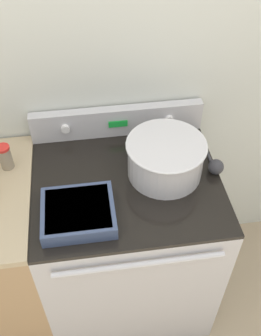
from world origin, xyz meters
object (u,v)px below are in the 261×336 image
object	(u,v)px
casserole_dish	(78,212)
spice_jar_red_cap	(5,157)
ladle	(215,164)
mixing_bowl	(166,157)

from	to	relation	value
casserole_dish	spice_jar_red_cap	distance (m)	0.44
ladle	spice_jar_red_cap	bearing A→B (deg)	171.56
mixing_bowl	casserole_dish	bearing A→B (deg)	-152.92
casserole_dish	spice_jar_red_cap	size ratio (longest dim) A/B	2.42
mixing_bowl	ladle	distance (m)	0.23
casserole_dish	ladle	xyz separation A→B (m)	(0.61, 0.19, -0.00)
ladle	spice_jar_red_cap	xyz separation A→B (m)	(-0.91, 0.13, 0.04)
mixing_bowl	casserole_dish	xyz separation A→B (m)	(-0.39, -0.20, -0.06)
mixing_bowl	spice_jar_red_cap	bearing A→B (deg)	169.89
mixing_bowl	spice_jar_red_cap	size ratio (longest dim) A/B	2.88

